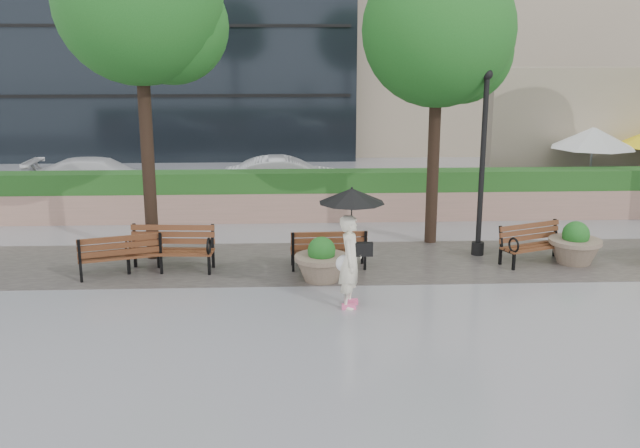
{
  "coord_description": "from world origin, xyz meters",
  "views": [
    {
      "loc": [
        -1.77,
        -11.99,
        4.64
      ],
      "look_at": [
        -1.14,
        2.1,
        1.1
      ],
      "focal_mm": 40.0,
      "sensor_mm": 36.0,
      "label": 1
    }
  ],
  "objects_px": {
    "planter_left": "(322,264)",
    "car_right": "(288,178)",
    "planter_right": "(575,247)",
    "pedestrian": "(351,236)",
    "bench_2": "(328,257)",
    "car_left": "(102,179)",
    "lamppost": "(482,176)",
    "bench_1": "(172,258)",
    "bench_3": "(535,252)",
    "bench_0": "(121,263)"
  },
  "relations": [
    {
      "from": "planter_left",
      "to": "lamppost",
      "type": "distance_m",
      "value": 4.27
    },
    {
      "from": "bench_2",
      "to": "planter_right",
      "type": "xyz_separation_m",
      "value": [
        5.4,
        0.1,
        0.11
      ]
    },
    {
      "from": "planter_right",
      "to": "pedestrian",
      "type": "relative_size",
      "value": 0.52
    },
    {
      "from": "bench_2",
      "to": "planter_left",
      "type": "bearing_deg",
      "value": 75.82
    },
    {
      "from": "bench_2",
      "to": "bench_3",
      "type": "distance_m",
      "value": 4.54
    },
    {
      "from": "bench_1",
      "to": "planter_left",
      "type": "height_order",
      "value": "bench_1"
    },
    {
      "from": "bench_1",
      "to": "pedestrian",
      "type": "distance_m",
      "value": 4.36
    },
    {
      "from": "bench_2",
      "to": "lamppost",
      "type": "distance_m",
      "value": 3.89
    },
    {
      "from": "bench_1",
      "to": "bench_2",
      "type": "xyz_separation_m",
      "value": [
        3.32,
        0.07,
        -0.03
      ]
    },
    {
      "from": "lamppost",
      "to": "pedestrian",
      "type": "bearing_deg",
      "value": -135.38
    },
    {
      "from": "bench_0",
      "to": "car_right",
      "type": "bearing_deg",
      "value": -131.85
    },
    {
      "from": "bench_0",
      "to": "pedestrian",
      "type": "distance_m",
      "value": 5.13
    },
    {
      "from": "bench_1",
      "to": "bench_2",
      "type": "bearing_deg",
      "value": 5.16
    },
    {
      "from": "car_left",
      "to": "planter_left",
      "type": "bearing_deg",
      "value": -143.58
    },
    {
      "from": "bench_0",
      "to": "bench_3",
      "type": "distance_m",
      "value": 8.87
    },
    {
      "from": "bench_2",
      "to": "car_right",
      "type": "distance_m",
      "value": 7.29
    },
    {
      "from": "bench_2",
      "to": "lamppost",
      "type": "relative_size",
      "value": 0.39
    },
    {
      "from": "car_right",
      "to": "bench_0",
      "type": "bearing_deg",
      "value": 152.62
    },
    {
      "from": "car_left",
      "to": "car_right",
      "type": "distance_m",
      "value": 5.76
    },
    {
      "from": "planter_left",
      "to": "planter_right",
      "type": "relative_size",
      "value": 0.97
    },
    {
      "from": "bench_0",
      "to": "bench_1",
      "type": "distance_m",
      "value": 1.03
    },
    {
      "from": "planter_left",
      "to": "planter_right",
      "type": "bearing_deg",
      "value": 9.56
    },
    {
      "from": "bench_1",
      "to": "lamppost",
      "type": "xyz_separation_m",
      "value": [
        6.78,
        0.9,
        1.55
      ]
    },
    {
      "from": "planter_left",
      "to": "car_left",
      "type": "relative_size",
      "value": 0.25
    },
    {
      "from": "pedestrian",
      "to": "planter_left",
      "type": "bearing_deg",
      "value": 31.33
    },
    {
      "from": "bench_0",
      "to": "planter_left",
      "type": "height_order",
      "value": "planter_left"
    },
    {
      "from": "bench_0",
      "to": "bench_2",
      "type": "xyz_separation_m",
      "value": [
        4.33,
        0.3,
        -0.01
      ]
    },
    {
      "from": "planter_right",
      "to": "car_left",
      "type": "height_order",
      "value": "car_left"
    },
    {
      "from": "lamppost",
      "to": "car_right",
      "type": "distance_m",
      "value": 7.81
    },
    {
      "from": "bench_3",
      "to": "planter_left",
      "type": "xyz_separation_m",
      "value": [
        -4.72,
        -0.98,
        0.1
      ]
    },
    {
      "from": "bench_0",
      "to": "lamppost",
      "type": "xyz_separation_m",
      "value": [
        7.78,
        1.14,
        1.57
      ]
    },
    {
      "from": "lamppost",
      "to": "planter_left",
      "type": "bearing_deg",
      "value": -155.34
    },
    {
      "from": "planter_right",
      "to": "car_right",
      "type": "height_order",
      "value": "car_right"
    },
    {
      "from": "bench_2",
      "to": "car_right",
      "type": "xyz_separation_m",
      "value": [
        -0.87,
        7.22,
        0.39
      ]
    },
    {
      "from": "lamppost",
      "to": "car_right",
      "type": "height_order",
      "value": "lamppost"
    },
    {
      "from": "bench_3",
      "to": "car_right",
      "type": "distance_m",
      "value": 8.91
    },
    {
      "from": "pedestrian",
      "to": "car_right",
      "type": "bearing_deg",
      "value": 20.76
    },
    {
      "from": "car_left",
      "to": "car_right",
      "type": "bearing_deg",
      "value": -93.49
    },
    {
      "from": "bench_3",
      "to": "car_right",
      "type": "xyz_separation_m",
      "value": [
        -5.4,
        7.08,
        0.39
      ]
    },
    {
      "from": "bench_1",
      "to": "car_left",
      "type": "xyz_separation_m",
      "value": [
        -3.3,
        7.5,
        0.36
      ]
    },
    {
      "from": "bench_2",
      "to": "bench_3",
      "type": "relative_size",
      "value": 0.96
    },
    {
      "from": "bench_2",
      "to": "planter_right",
      "type": "height_order",
      "value": "planter_right"
    },
    {
      "from": "bench_1",
      "to": "planter_left",
      "type": "xyz_separation_m",
      "value": [
        3.13,
        -0.77,
        0.08
      ]
    },
    {
      "from": "bench_2",
      "to": "lamppost",
      "type": "xyz_separation_m",
      "value": [
        3.46,
        0.83,
        1.58
      ]
    },
    {
      "from": "bench_2",
      "to": "lamppost",
      "type": "bearing_deg",
      "value": -168.19
    },
    {
      "from": "planter_left",
      "to": "pedestrian",
      "type": "relative_size",
      "value": 0.5
    },
    {
      "from": "planter_right",
      "to": "car_right",
      "type": "relative_size",
      "value": 0.29
    },
    {
      "from": "bench_2",
      "to": "car_right",
      "type": "relative_size",
      "value": 0.42
    },
    {
      "from": "car_left",
      "to": "pedestrian",
      "type": "bearing_deg",
      "value": -146.17
    },
    {
      "from": "planter_left",
      "to": "car_right",
      "type": "height_order",
      "value": "car_right"
    }
  ]
}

